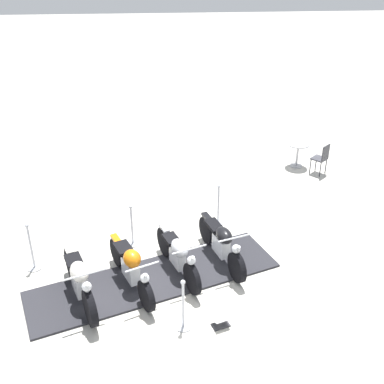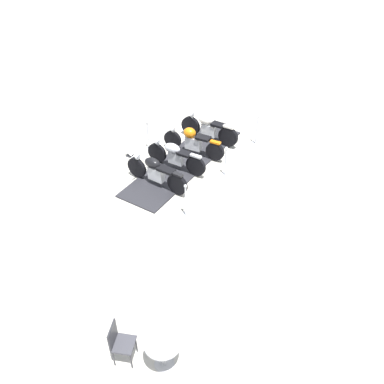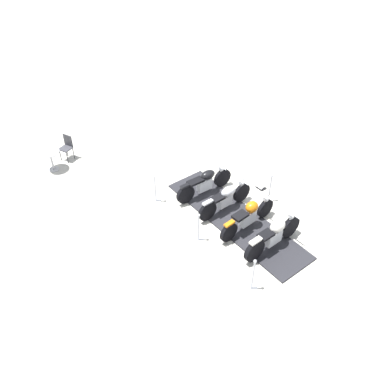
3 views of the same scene
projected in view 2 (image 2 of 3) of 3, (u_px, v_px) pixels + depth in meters
The scene contains 13 objects.
ground_plane at pixel (185, 162), 12.97m from camera, with size 80.00×80.00×0.00m, color beige.
display_platform at pixel (185, 161), 12.96m from camera, with size 5.31×1.42×0.05m, color #28282D.
motorcycle_cream at pixel (208, 128), 13.69m from camera, with size 1.05×2.11×1.03m.
motorcycle_copper at pixel (192, 141), 13.01m from camera, with size 1.08×2.10×0.93m.
motorcycle_chrome at pixel (175, 155), 12.32m from camera, with size 0.98×2.02×0.98m.
motorcycle_black at pixel (155, 171), 11.63m from camera, with size 0.91×2.12×0.96m.
stanchion_left_mid at pixel (225, 167), 12.16m from camera, with size 0.35×0.35×1.05m.
stanchion_left_rear at pixel (186, 206), 10.63m from camera, with size 0.33×0.33×1.08m.
stanchion_left_front at pixel (256, 135), 13.64m from camera, with size 0.34×0.34×1.14m.
stanchion_right_mid at pixel (148, 141), 13.39m from camera, with size 0.35×0.35×1.08m.
info_placard at pixel (131, 153), 13.24m from camera, with size 0.38×0.35×0.22m.
cafe_table at pixel (163, 348), 7.13m from camera, with size 0.70×0.70×0.77m.
cafe_chair_near_table at pixel (119, 341), 7.24m from camera, with size 0.57×0.57×0.97m.
Camera 2 is at (-6.53, -8.67, 7.18)m, focal length 36.83 mm.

